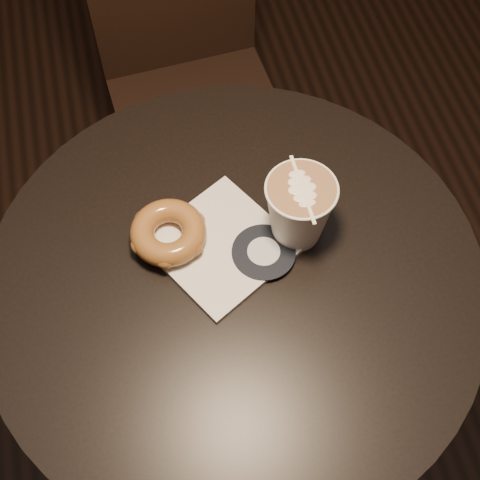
# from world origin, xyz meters

# --- Properties ---
(cafe_table) EXTENTS (0.70, 0.70, 0.75)m
(cafe_table) POSITION_xyz_m (0.00, 0.00, 0.55)
(cafe_table) COLOR black
(cafe_table) RESTS_ON ground
(chair) EXTENTS (0.39, 0.39, 0.91)m
(chair) POSITION_xyz_m (0.05, 0.67, 0.51)
(chair) COLOR black
(chair) RESTS_ON ground
(pastry_bag) EXTENTS (0.23, 0.23, 0.01)m
(pastry_bag) POSITION_xyz_m (-0.01, 0.04, 0.75)
(pastry_bag) COLOR silver
(pastry_bag) RESTS_ON cafe_table
(doughnut) EXTENTS (0.11, 0.11, 0.03)m
(doughnut) POSITION_xyz_m (-0.08, 0.07, 0.78)
(doughnut) COLOR brown
(doughnut) RESTS_ON pastry_bag
(latte_cup) EXTENTS (0.10, 0.10, 0.11)m
(latte_cup) POSITION_xyz_m (0.10, 0.05, 0.80)
(latte_cup) COLOR white
(latte_cup) RESTS_ON cafe_table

